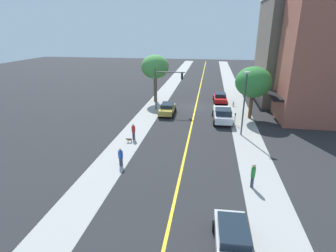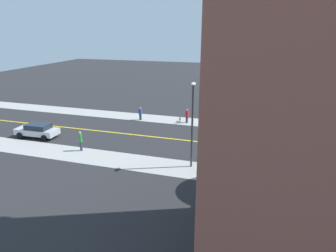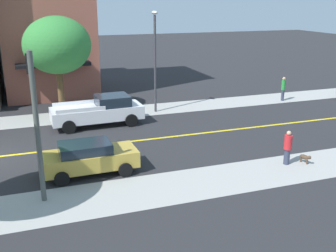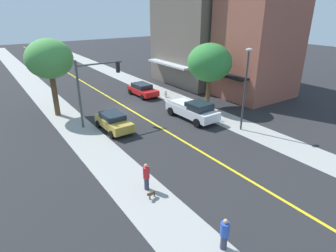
% 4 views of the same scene
% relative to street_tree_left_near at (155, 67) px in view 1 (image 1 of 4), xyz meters
% --- Properties ---
extents(ground_plane, '(140.00, 140.00, 0.00)m').
position_rel_street_tree_left_near_xyz_m(ground_plane, '(-6.59, 2.37, -5.42)').
color(ground_plane, '#262628').
extents(sidewalk_left, '(3.02, 126.00, 0.01)m').
position_rel_street_tree_left_near_xyz_m(sidewalk_left, '(-12.77, 2.37, -5.42)').
color(sidewalk_left, '#9E9E99').
rests_on(sidewalk_left, ground).
extents(sidewalk_right, '(3.02, 126.00, 0.01)m').
position_rel_street_tree_left_near_xyz_m(sidewalk_right, '(-0.41, 2.37, -5.42)').
color(sidewalk_right, '#9E9E99').
rests_on(sidewalk_right, ground).
extents(road_centerline_stripe, '(0.20, 126.00, 0.00)m').
position_rel_street_tree_left_near_xyz_m(road_centerline_stripe, '(-6.59, 2.37, -5.42)').
color(road_centerline_stripe, yellow).
rests_on(road_centerline_stripe, ground).
extents(corner_shop_building, '(11.80, 11.20, 15.61)m').
position_rel_street_tree_left_near_xyz_m(corner_shop_building, '(-21.19, -3.10, 2.39)').
color(corner_shop_building, '#665B51').
rests_on(corner_shop_building, ground).
extents(brick_apartment_block, '(9.44, 7.30, 15.11)m').
position_rel_street_tree_left_near_xyz_m(brick_apartment_block, '(-21.19, 6.30, 2.15)').
color(brick_apartment_block, '#935142').
rests_on(brick_apartment_block, ground).
extents(street_tree_left_near, '(4.26, 4.26, 7.28)m').
position_rel_street_tree_left_near_xyz_m(street_tree_left_near, '(0.00, 0.00, 0.00)').
color(street_tree_left_near, brown).
rests_on(street_tree_left_near, ground).
extents(street_tree_right_corner, '(4.48, 4.48, 6.60)m').
position_rel_street_tree_left_near_xyz_m(street_tree_right_corner, '(-13.85, 6.45, -0.74)').
color(street_tree_right_corner, brown).
rests_on(street_tree_right_corner, ground).
extents(fire_hydrant, '(0.44, 0.24, 0.78)m').
position_rel_street_tree_left_near_xyz_m(fire_hydrant, '(-12.14, 1.03, -5.04)').
color(fire_hydrant, silver).
rests_on(fire_hydrant, ground).
extents(parking_meter, '(0.12, 0.18, 1.46)m').
position_rel_street_tree_left_near_xyz_m(parking_meter, '(-11.71, 9.45, -4.47)').
color(parking_meter, '#4C4C51').
rests_on(parking_meter, ground).
extents(traffic_light_mast, '(4.20, 0.32, 5.88)m').
position_rel_street_tree_left_near_xyz_m(traffic_light_mast, '(-2.27, 4.52, -1.54)').
color(traffic_light_mast, '#474C47').
rests_on(traffic_light_mast, ground).
extents(street_lamp, '(0.70, 0.36, 6.88)m').
position_rel_street_tree_left_near_xyz_m(street_lamp, '(-12.16, 12.72, -1.20)').
color(street_lamp, '#38383D').
rests_on(street_lamp, ground).
extents(red_sedan_left_curb, '(2.21, 4.39, 1.44)m').
position_rel_street_tree_left_near_xyz_m(red_sedan_left_curb, '(-10.22, -1.05, -4.66)').
color(red_sedan_left_curb, red).
rests_on(red_sedan_left_curb, ground).
extents(gold_sedan_right_curb, '(2.05, 4.23, 1.48)m').
position_rel_street_tree_left_near_xyz_m(gold_sedan_right_curb, '(-3.00, 6.65, -4.63)').
color(gold_sedan_right_curb, '#B29338').
rests_on(gold_sedan_right_curb, ground).
extents(silver_sedan_left_curb, '(2.05, 4.40, 1.41)m').
position_rel_street_tree_left_near_xyz_m(silver_sedan_left_curb, '(-10.09, 29.37, -4.67)').
color(silver_sedan_left_curb, '#B7BABF').
rests_on(silver_sedan_left_curb, ground).
extents(white_pickup_truck, '(2.47, 5.70, 1.84)m').
position_rel_street_tree_left_near_xyz_m(white_pickup_truck, '(-10.25, 8.45, -4.49)').
color(white_pickup_truck, silver).
rests_on(white_pickup_truck, ground).
extents(pedestrian_blue_shirt, '(0.39, 0.39, 1.58)m').
position_rel_street_tree_left_near_xyz_m(pedestrian_blue_shirt, '(-1.47, 21.46, -4.60)').
color(pedestrian_blue_shirt, '#33384C').
rests_on(pedestrian_blue_shirt, ground).
extents(pedestrian_green_shirt, '(0.30, 0.30, 1.87)m').
position_rel_street_tree_left_near_xyz_m(pedestrian_green_shirt, '(-11.91, 23.09, -4.40)').
color(pedestrian_green_shirt, '#33384C').
rests_on(pedestrian_green_shirt, ground).
extents(pedestrian_red_shirt, '(0.38, 0.38, 1.68)m').
position_rel_street_tree_left_near_xyz_m(pedestrian_red_shirt, '(-0.93, 15.75, -4.54)').
color(pedestrian_red_shirt, '#33384C').
rests_on(pedestrian_red_shirt, ground).
extents(small_dog, '(0.63, 0.35, 0.47)m').
position_rel_street_tree_left_near_xyz_m(small_dog, '(-0.70, 16.65, -5.11)').
color(small_dog, '#4C3828').
rests_on(small_dog, ground).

